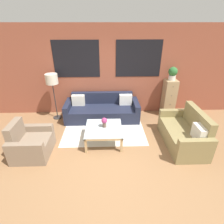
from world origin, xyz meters
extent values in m
plane|color=#8E6642|center=(0.00, 0.00, 0.00)|extent=(16.00, 16.00, 0.00)
cube|color=brown|center=(0.00, 2.44, 1.40)|extent=(8.40, 0.08, 2.80)
cube|color=black|center=(-0.95, 2.39, 1.80)|extent=(1.40, 0.01, 1.10)
cube|color=black|center=(0.95, 2.39, 1.80)|extent=(1.40, 0.01, 1.10)
cube|color=silver|center=(-0.14, 1.23, 0.00)|extent=(2.30, 1.59, 0.00)
cube|color=#1E2338|center=(-0.20, 1.82, 0.20)|extent=(1.98, 0.72, 0.40)
cube|color=#1E2338|center=(-0.20, 2.26, 0.39)|extent=(1.98, 0.16, 0.78)
cube|color=#1E2338|center=(-1.27, 1.90, 0.29)|extent=(0.16, 0.88, 0.58)
cube|color=#1E2338|center=(0.87, 1.90, 0.29)|extent=(0.16, 0.88, 0.58)
cube|color=silver|center=(-0.96, 2.10, 0.57)|extent=(0.40, 0.16, 0.34)
cube|color=white|center=(0.56, 2.10, 0.57)|extent=(0.40, 0.16, 0.34)
cube|color=olive|center=(1.76, 0.52, 0.21)|extent=(0.64, 1.27, 0.42)
cube|color=olive|center=(2.16, 0.52, 0.46)|extent=(0.16, 1.27, 0.92)
cube|color=olive|center=(1.84, 1.23, 0.31)|extent=(0.80, 0.14, 0.62)
cube|color=olive|center=(1.84, -0.18, 0.31)|extent=(0.80, 0.14, 0.62)
cube|color=silver|center=(2.00, 0.11, 0.59)|extent=(0.16, 0.40, 0.34)
cube|color=#84705B|center=(-1.72, 0.26, 0.20)|extent=(0.64, 0.61, 0.40)
cube|color=#84705B|center=(-2.12, 0.26, 0.42)|extent=(0.16, 0.61, 0.84)
cube|color=#84705B|center=(-1.80, -0.12, 0.28)|extent=(0.80, 0.14, 0.56)
cube|color=#84705B|center=(-1.80, 0.63, 0.28)|extent=(0.80, 0.14, 0.56)
cube|color=silver|center=(-0.14, 0.66, 0.41)|extent=(0.92, 0.92, 0.01)
cube|color=tan|center=(-0.14, 0.23, 0.38)|extent=(0.92, 0.05, 0.05)
cube|color=tan|center=(-0.14, 1.10, 0.38)|extent=(0.92, 0.05, 0.05)
cube|color=tan|center=(-0.57, 0.66, 0.38)|extent=(0.05, 0.92, 0.05)
cube|color=tan|center=(0.30, 0.66, 0.38)|extent=(0.05, 0.92, 0.05)
cube|color=tan|center=(-0.56, 0.24, 0.20)|extent=(0.05, 0.06, 0.41)
cube|color=tan|center=(0.29, 0.24, 0.20)|extent=(0.06, 0.06, 0.41)
cube|color=tan|center=(-0.56, 1.09, 0.20)|extent=(0.05, 0.06, 0.41)
cube|color=tan|center=(0.29, 1.09, 0.20)|extent=(0.06, 0.06, 0.41)
cylinder|color=#2D2D2D|center=(-1.67, 2.01, 0.01)|extent=(0.28, 0.28, 0.02)
cylinder|color=#2D2D2D|center=(-1.67, 2.01, 0.59)|extent=(0.03, 0.03, 1.14)
cylinder|color=beige|center=(-1.67, 2.01, 1.31)|extent=(0.36, 0.36, 0.30)
cube|color=tan|center=(1.99, 2.16, 0.60)|extent=(0.37, 0.41, 1.19)
sphere|color=#38332D|center=(1.99, 1.95, 1.04)|extent=(0.02, 0.02, 0.02)
sphere|color=#38332D|center=(1.99, 1.95, 0.75)|extent=(0.02, 0.02, 0.02)
sphere|color=#38332D|center=(1.99, 1.95, 0.45)|extent=(0.02, 0.02, 0.02)
sphere|color=#38332D|center=(1.99, 1.95, 0.15)|extent=(0.02, 0.02, 0.02)
cylinder|color=silver|center=(1.99, 2.16, 1.27)|extent=(0.21, 0.21, 0.15)
sphere|color=#2D6B33|center=(1.99, 2.16, 1.46)|extent=(0.28, 0.28, 0.28)
cylinder|color=brown|center=(-0.12, 0.72, 0.49)|extent=(0.10, 0.10, 0.13)
sphere|color=#9E3366|center=(-0.12, 0.72, 0.60)|extent=(0.15, 0.15, 0.15)
camera|label=1|loc=(-0.05, -3.08, 2.80)|focal=28.00mm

